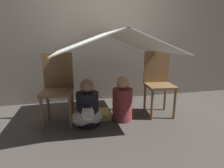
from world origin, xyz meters
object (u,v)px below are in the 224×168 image
object	(u,v)px
person_second	(122,102)
chair_right	(158,80)
chair_left	(58,86)
dog	(87,117)
person_front	(88,106)

from	to	relation	value
person_second	chair_right	bearing A→B (deg)	11.50
chair_left	dog	xyz separation A→B (m)	(0.35, -0.24, -0.37)
person_front	chair_right	bearing A→B (deg)	9.12
chair_left	chair_right	distance (m)	1.45
person_front	dog	bearing A→B (deg)	-104.64
chair_left	person_front	xyz separation A→B (m)	(0.37, -0.17, -0.25)
chair_left	person_second	size ratio (longest dim) A/B	1.50
person_second	dog	bearing A→B (deg)	-167.05
person_second	dog	distance (m)	0.53
person_second	dog	xyz separation A→B (m)	(-0.51, -0.12, -0.13)
chair_left	person_front	bearing A→B (deg)	-19.56
person_front	dog	distance (m)	0.14
person_second	chair_left	bearing A→B (deg)	171.94
chair_right	person_second	bearing A→B (deg)	-162.08
person_front	chair_left	bearing A→B (deg)	154.61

